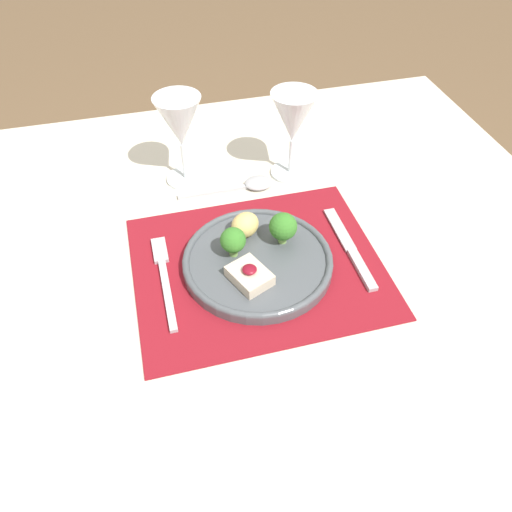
# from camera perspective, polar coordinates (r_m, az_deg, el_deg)

# --- Properties ---
(ground_plane) EXTENTS (8.00, 8.00, 0.00)m
(ground_plane) POSITION_cam_1_polar(r_m,az_deg,el_deg) (1.46, 0.12, -21.43)
(ground_plane) COLOR brown
(dining_table) EXTENTS (1.22, 1.13, 0.74)m
(dining_table) POSITION_cam_1_polar(r_m,az_deg,el_deg) (0.90, 0.18, -5.06)
(dining_table) COLOR beige
(dining_table) RESTS_ON ground_plane
(placemat) EXTENTS (0.41, 0.34, 0.00)m
(placemat) POSITION_cam_1_polar(r_m,az_deg,el_deg) (0.84, 0.19, -1.16)
(placemat) COLOR maroon
(placemat) RESTS_ON dining_table
(dinner_plate) EXTENTS (0.25, 0.25, 0.07)m
(dinner_plate) POSITION_cam_1_polar(r_m,az_deg,el_deg) (0.83, -0.02, -0.02)
(dinner_plate) COLOR #4C5156
(dinner_plate) RESTS_ON placemat
(fork) EXTENTS (0.02, 0.20, 0.01)m
(fork) POSITION_cam_1_polar(r_m,az_deg,el_deg) (0.83, -10.47, -2.07)
(fork) COLOR #B2B2B7
(fork) RESTS_ON placemat
(knife) EXTENTS (0.02, 0.20, 0.01)m
(knife) POSITION_cam_1_polar(r_m,az_deg,el_deg) (0.87, 10.96, 0.42)
(knife) COLOR #B2B2B7
(knife) RESTS_ON placemat
(spoon) EXTENTS (0.19, 0.05, 0.02)m
(spoon) POSITION_cam_1_polar(r_m,az_deg,el_deg) (0.99, -0.73, 8.16)
(spoon) COLOR #B2B2B7
(spoon) RESTS_ON dining_table
(wine_glass_near) EXTENTS (0.09, 0.09, 0.18)m
(wine_glass_near) POSITION_cam_1_polar(r_m,az_deg,el_deg) (0.97, 4.24, 15.18)
(wine_glass_near) COLOR white
(wine_glass_near) RESTS_ON dining_table
(wine_glass_far) EXTENTS (0.09, 0.09, 0.18)m
(wine_glass_far) POSITION_cam_1_polar(r_m,az_deg,el_deg) (0.96, -8.72, 14.57)
(wine_glass_far) COLOR white
(wine_glass_far) RESTS_ON dining_table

